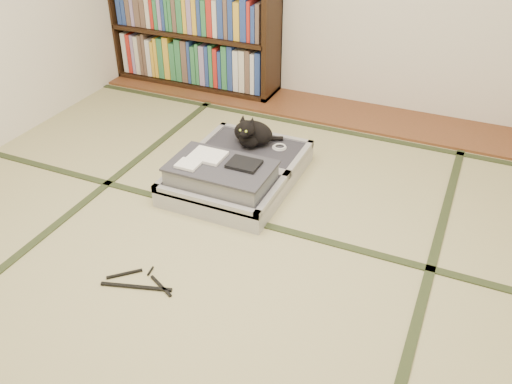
% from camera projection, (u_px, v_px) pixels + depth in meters
% --- Properties ---
extents(floor, '(4.50, 4.50, 0.00)m').
position_uv_depth(floor, '(220.00, 264.00, 2.79)').
color(floor, '#BBBC7D').
rests_on(floor, ground).
extents(wood_strip, '(4.00, 0.50, 0.02)m').
position_uv_depth(wood_strip, '(334.00, 111.00, 4.31)').
color(wood_strip, brown).
rests_on(wood_strip, ground).
extents(tatami_borders, '(4.00, 4.50, 0.01)m').
position_uv_depth(tatami_borders, '(258.00, 213.00, 3.16)').
color(tatami_borders, '#2D381E').
rests_on(tatami_borders, ground).
extents(bookcase, '(1.47, 0.34, 0.95)m').
position_uv_depth(bookcase, '(193.00, 34.00, 4.55)').
color(bookcase, black).
rests_on(bookcase, wood_strip).
extents(suitcase, '(0.69, 0.91, 0.27)m').
position_uv_depth(suitcase, '(235.00, 172.00, 3.37)').
color(suitcase, '#A5A6AA').
rests_on(suitcase, floor).
extents(cat, '(0.30, 0.31, 0.25)m').
position_uv_depth(cat, '(252.00, 133.00, 3.53)').
color(cat, black).
rests_on(cat, suitcase).
extents(cable_coil, '(0.10, 0.10, 0.02)m').
position_uv_depth(cable_coil, '(279.00, 147.00, 3.54)').
color(cable_coil, white).
rests_on(cable_coil, suitcase).
extents(hanger, '(0.37, 0.22, 0.01)m').
position_uv_depth(hanger, '(140.00, 283.00, 2.66)').
color(hanger, black).
rests_on(hanger, floor).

